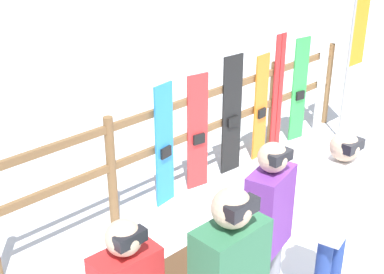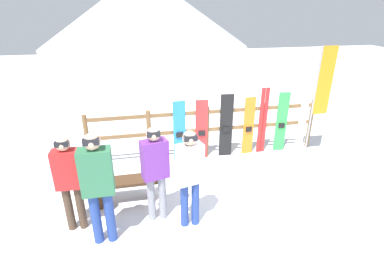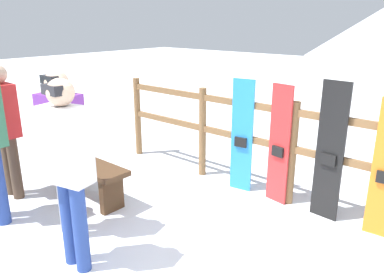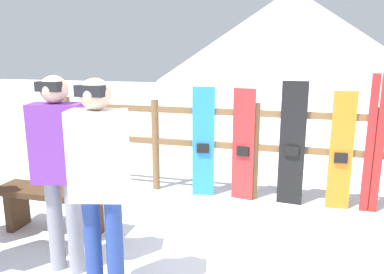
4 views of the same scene
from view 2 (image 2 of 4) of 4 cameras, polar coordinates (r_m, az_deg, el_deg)
The scene contains 16 objects.
ground_plane at distance 5.71m, azimuth 7.55°, elevation -12.22°, with size 40.00×40.00×0.00m, color white.
mountain_backdrop at distance 28.29m, azimuth -9.13°, elevation 22.90°, with size 18.00×18.00×6.00m.
fence at distance 6.96m, azimuth 2.84°, elevation 1.79°, with size 5.44×0.10×1.24m.
bench at distance 5.61m, azimuth -12.63°, elevation -9.08°, with size 1.21×0.36×0.48m.
person_plaid_green at distance 4.48m, azimuth -17.50°, elevation -8.20°, with size 0.45×0.25×1.80m.
person_red at distance 4.94m, azimuth -22.37°, elevation -7.18°, with size 0.41×0.23×1.62m.
person_white at distance 4.63m, azimuth -0.42°, elevation -6.77°, with size 0.44×0.31×1.68m.
person_purple at distance 4.80m, azimuth -7.03°, elevation -5.87°, with size 0.45×0.32×1.67m.
snowboard_blue at distance 6.79m, azimuth -2.40°, elevation 1.03°, with size 0.28×0.09×1.43m.
snowboard_red at distance 6.89m, azimuth 1.82°, elevation 1.33°, with size 0.28×0.09×1.42m.
snowboard_black_stripe at distance 7.02m, azimuth 6.52°, elevation 2.07°, with size 0.30×0.07×1.52m.
snowboard_orange at distance 7.23m, azimuth 10.73°, elevation 2.01°, with size 0.27×0.07×1.42m.
ski_pair_red at distance 7.33m, azimuth 13.33°, elevation 2.97°, with size 0.19×0.02×1.62m.
snowboard_green at distance 7.56m, azimuth 16.67°, elevation 2.68°, with size 0.26×0.09×1.49m.
ski_pair_white at distance 7.81m, azimuth 20.36°, elevation 3.54°, with size 0.20×0.02×1.66m.
rental_flag at distance 7.27m, azimuth 23.24°, elevation 8.12°, with size 0.40×0.04×2.57m.
Camera 2 is at (-1.65, -4.33, 3.35)m, focal length 28.00 mm.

